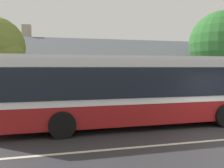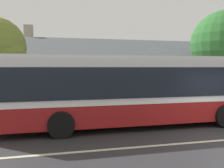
# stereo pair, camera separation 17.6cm
# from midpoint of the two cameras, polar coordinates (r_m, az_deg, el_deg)

# --- Properties ---
(sidewalk_far) EXTENTS (60.00, 3.00, 0.15)m
(sidewalk_far) POSITION_cam_midpoint_polar(r_m,az_deg,el_deg) (15.23, 10.91, -5.80)
(sidewalk_far) COLOR #9E9E99
(sidewalk_far) RESTS_ON ground
(community_building) EXTENTS (23.66, 8.38, 5.98)m
(community_building) POSITION_cam_midpoint_polar(r_m,az_deg,el_deg) (20.98, -1.57, 1.56)
(community_building) COLOR tan
(community_building) RESTS_ON ground
(transit_bus) EXTENTS (12.05, 2.79, 3.08)m
(transit_bus) POSITION_cam_midpoint_polar(r_m,az_deg,el_deg) (11.11, 4.98, -1.06)
(transit_bus) COLOR maroon
(transit_bus) RESTS_ON ground
(street_tree_primary) EXTENTS (4.42, 4.42, 6.44)m
(street_tree_primary) POSITION_cam_midpoint_polar(r_m,az_deg,el_deg) (18.75, 23.66, 8.43)
(street_tree_primary) COLOR #4C3828
(street_tree_primary) RESTS_ON ground
(bus_stop_sign) EXTENTS (0.36, 0.07, 2.40)m
(bus_stop_sign) POSITION_cam_midpoint_polar(r_m,az_deg,el_deg) (15.85, 22.90, 0.05)
(bus_stop_sign) COLOR gray
(bus_stop_sign) RESTS_ON sidewalk_far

